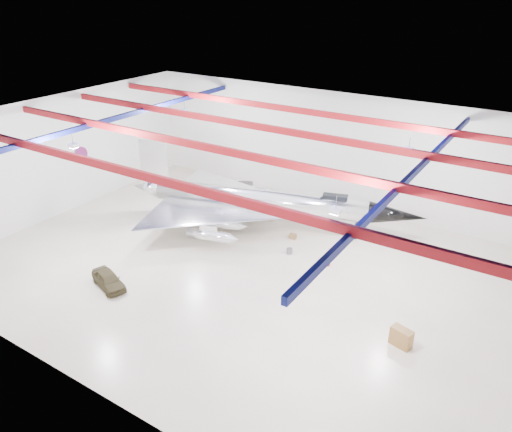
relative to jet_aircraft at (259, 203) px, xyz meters
The scene contains 15 objects.
floor 7.50m from the jet_aircraft, 68.39° to the right, with size 40.00×40.00×0.00m, color #C2B49A.
wall_back 9.33m from the jet_aircraft, 72.65° to the left, with size 40.00×40.00×0.00m, color silver.
wall_left 18.86m from the jet_aircraft, 159.17° to the right, with size 30.00×30.00×0.00m, color silver.
ceiling 11.18m from the jet_aircraft, 68.39° to the right, with size 40.00×40.00×0.00m, color #0A0F38.
ceiling_structure 10.67m from the jet_aircraft, 68.39° to the right, with size 39.50×29.50×1.08m.
wall_roundel 18.12m from the jet_aircraft, 165.09° to the right, with size 1.50×1.50×0.10m, color #B21414.
jet_aircraft is the anchor object (origin of this frame).
jeep 14.72m from the jet_aircraft, 105.47° to the right, with size 1.43×3.55×1.21m, color #3E361F.
desk 18.37m from the jet_aircraft, 29.26° to the right, with size 1.33×0.66×1.22m, color brown.
crate_ply 5.52m from the jet_aircraft, 131.84° to the right, with size 0.60×0.48×0.42m, color olive.
toolbox_red 2.94m from the jet_aircraft, 90.25° to the left, with size 0.46×0.37×0.32m, color maroon.
engine_drum 5.87m from the jet_aircraft, 30.06° to the right, with size 0.49×0.49×0.44m, color #59595B.
tool_chest 8.89m from the jet_aircraft, 18.75° to the right, with size 0.39×0.39×0.35m, color maroon.
oil_barrel 4.30m from the jet_aircraft, ahead, with size 0.58×0.46×0.40m, color olive.
spares_box 4.69m from the jet_aircraft, 58.35° to the left, with size 0.37×0.37×0.33m, color #59595B.
Camera 1 is at (18.95, -27.36, 20.26)m, focal length 35.00 mm.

